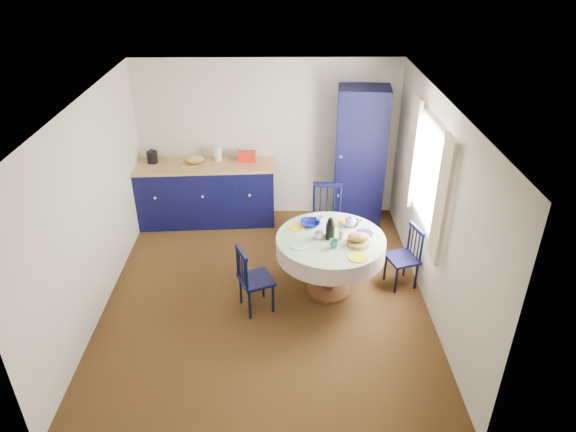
# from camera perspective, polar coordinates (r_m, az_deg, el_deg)

# --- Properties ---
(floor) EXTENTS (4.50, 4.50, 0.00)m
(floor) POSITION_cam_1_polar(r_m,az_deg,el_deg) (6.65, -2.41, -8.76)
(floor) COLOR black
(floor) RESTS_ON ground
(ceiling) EXTENTS (4.50, 4.50, 0.00)m
(ceiling) POSITION_cam_1_polar(r_m,az_deg,el_deg) (5.48, -2.96, 12.31)
(ceiling) COLOR white
(ceiling) RESTS_ON wall_back
(wall_back) EXTENTS (4.00, 0.02, 2.50)m
(wall_back) POSITION_cam_1_polar(r_m,az_deg,el_deg) (8.02, -2.23, 8.43)
(wall_back) COLOR beige
(wall_back) RESTS_ON floor
(wall_left) EXTENTS (0.02, 4.50, 2.50)m
(wall_left) POSITION_cam_1_polar(r_m,az_deg,el_deg) (6.36, -20.98, 0.58)
(wall_left) COLOR beige
(wall_left) RESTS_ON floor
(wall_right) EXTENTS (0.02, 4.50, 2.50)m
(wall_right) POSITION_cam_1_polar(r_m,az_deg,el_deg) (6.23, 16.06, 0.84)
(wall_right) COLOR beige
(wall_right) RESTS_ON floor
(window) EXTENTS (0.10, 1.74, 1.45)m
(window) POSITION_cam_1_polar(r_m,az_deg,el_deg) (6.36, 15.30, 4.31)
(window) COLOR white
(window) RESTS_ON wall_right
(kitchen_counter) EXTENTS (2.23, 0.79, 1.22)m
(kitchen_counter) POSITION_cam_1_polar(r_m,az_deg,el_deg) (8.14, -9.24, 2.65)
(kitchen_counter) COLOR black
(kitchen_counter) RESTS_ON floor
(pantry_cabinet) EXTENTS (0.80, 0.61, 2.14)m
(pantry_cabinet) POSITION_cam_1_polar(r_m,az_deg,el_deg) (7.92, 8.00, 6.51)
(pantry_cabinet) COLOR black
(pantry_cabinet) RESTS_ON floor
(dining_table) EXTENTS (1.34, 1.34, 1.09)m
(dining_table) POSITION_cam_1_polar(r_m,az_deg,el_deg) (6.34, 4.82, -3.40)
(dining_table) COLOR brown
(dining_table) RESTS_ON floor
(chair_left) EXTENTS (0.50, 0.51, 0.88)m
(chair_left) POSITION_cam_1_polar(r_m,az_deg,el_deg) (6.19, -3.90, -6.96)
(chair_left) COLOR black
(chair_left) RESTS_ON floor
(chair_far) EXTENTS (0.51, 0.49, 1.01)m
(chair_far) POSITION_cam_1_polar(r_m,az_deg,el_deg) (7.28, 4.23, -0.33)
(chair_far) COLOR black
(chair_far) RESTS_ON floor
(chair_right) EXTENTS (0.45, 0.46, 0.84)m
(chair_right) POSITION_cam_1_polar(r_m,az_deg,el_deg) (6.77, 12.86, -4.41)
(chair_right) COLOR black
(chair_right) RESTS_ON floor
(mug_a) EXTENTS (0.11, 0.11, 0.09)m
(mug_a) POSITION_cam_1_polar(r_m,az_deg,el_deg) (6.23, 3.46, -2.15)
(mug_a) COLOR silver
(mug_a) RESTS_ON dining_table
(mug_b) EXTENTS (0.11, 0.11, 0.10)m
(mug_b) POSITION_cam_1_polar(r_m,az_deg,el_deg) (6.06, 5.11, -3.12)
(mug_b) COLOR #28776F
(mug_b) RESTS_ON dining_table
(mug_c) EXTENTS (0.12, 0.12, 0.09)m
(mug_c) POSITION_cam_1_polar(r_m,az_deg,el_deg) (6.52, 7.38, -0.79)
(mug_c) COLOR black
(mug_c) RESTS_ON dining_table
(mug_d) EXTENTS (0.10, 0.10, 0.10)m
(mug_d) POSITION_cam_1_polar(r_m,az_deg,el_deg) (6.56, 3.54, -0.38)
(mug_d) COLOR silver
(mug_d) RESTS_ON dining_table
(cobalt_bowl) EXTENTS (0.25, 0.25, 0.06)m
(cobalt_bowl) POSITION_cam_1_polar(r_m,az_deg,el_deg) (6.50, 2.48, -0.81)
(cobalt_bowl) COLOR #060D6A
(cobalt_bowl) RESTS_ON dining_table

